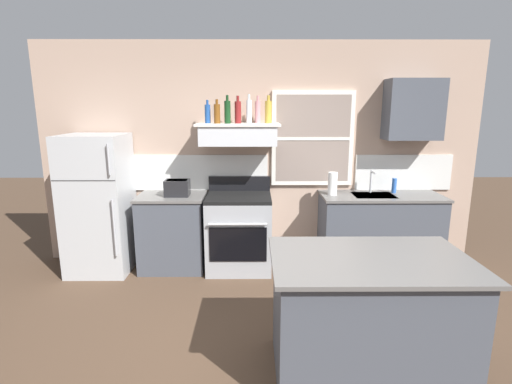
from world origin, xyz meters
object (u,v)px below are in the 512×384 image
Objects in this scene: bottle_rose_pink at (258,112)px; paper_towel_roll at (333,184)px; refrigerator at (98,204)px; bottle_dark_green_wine at (227,112)px; bottle_amber_wine at (217,113)px; bottle_red_label_wine at (238,112)px; bottle_clear_tall at (249,111)px; dish_soap_bottle at (394,186)px; bottle_champagne_gold_foil at (268,112)px; toaster at (177,188)px; stove_range at (239,232)px; bottle_blue_liqueur at (208,113)px; kitchen_island at (367,316)px.

bottle_rose_pink is 1.22m from paper_towel_roll.
refrigerator is 1.87m from bottle_dark_green_wine.
bottle_red_label_wine is at bearing 7.13° from bottle_amber_wine.
bottle_clear_tall is at bearing 3.59° from refrigerator.
paper_towel_roll is (0.88, -0.11, -0.83)m from bottle_rose_pink.
bottle_dark_green_wine reaches higher than bottle_rose_pink.
dish_soap_bottle is (0.77, 0.10, -0.04)m from paper_towel_roll.
paper_towel_roll is (0.99, -0.05, -0.84)m from bottle_clear_tall.
bottle_clear_tall is 1.82× the size of dish_soap_bottle.
toaster is at bearing -172.76° from bottle_champagne_gold_foil.
bottle_blue_liqueur is (-0.36, 0.13, 1.39)m from stove_range.
paper_towel_roll is at bearing 1.93° from stove_range.
toaster reaches higher than kitchen_island.
bottle_rose_pink is at bearing 5.21° from refrigerator.
bottle_red_label_wine reaches higher than dish_soap_bottle.
paper_towel_roll reaches higher than kitchen_island.
toaster is at bearing -173.01° from bottle_dark_green_wine.
kitchen_island is (1.35, -2.06, -1.40)m from bottle_blue_liqueur.
bottle_dark_green_wine is (1.53, 0.09, 1.06)m from refrigerator.
bottle_amber_wine is 1.01× the size of paper_towel_roll.
bottle_amber_wine is 0.86× the size of bottle_champagne_gold_foil.
bottle_amber_wine is at bearing 165.28° from stove_range.
paper_towel_roll is at bearing -7.16° from bottle_rose_pink.
bottle_rose_pink is 0.22× the size of kitchen_island.
bottle_rose_pink is 2.63m from kitchen_island.
bottle_champagne_gold_foil is at bearing 5.99° from bottle_amber_wine.
bottle_rose_pink reaches higher than bottle_amber_wine.
dish_soap_bottle is (2.00, 0.07, -0.88)m from bottle_dark_green_wine.
stove_range is at bearing -160.26° from bottle_champagne_gold_foil.
paper_towel_roll reaches higher than stove_range.
bottle_amber_wine reaches higher than stove_range.
bottle_dark_green_wine is (-0.12, 0.06, 1.41)m from stove_range.
stove_range and dish_soap_bottle have the same top height.
toaster is at bearing 131.83° from kitchen_island.
paper_towel_roll is at bearing 86.75° from kitchen_island.
toaster is at bearing -176.74° from dish_soap_bottle.
bottle_clear_tall reaches higher than refrigerator.
bottle_rose_pink is (0.23, 0.06, 0.00)m from bottle_red_label_wine.
bottle_blue_liqueur is 0.84× the size of bottle_dark_green_wine.
dish_soap_bottle is 2.31m from kitchen_island.
stove_range is 3.33× the size of bottle_clear_tall.
bottle_dark_green_wine is 1.02× the size of bottle_rose_pink.
bottle_red_label_wine reaches higher than bottle_amber_wine.
stove_range is at bearing -146.89° from bottle_rose_pink.
bottle_champagne_gold_foil is at bearing 19.74° from stove_range.
bottle_blue_liqueur is 0.19× the size of kitchen_island.
kitchen_island is (1.72, -1.92, -0.55)m from toaster.
bottle_red_label_wine is at bearing 177.14° from paper_towel_roll.
refrigerator is 2.77m from paper_towel_roll.
bottle_red_label_wine is at bearing -166.50° from bottle_rose_pink.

